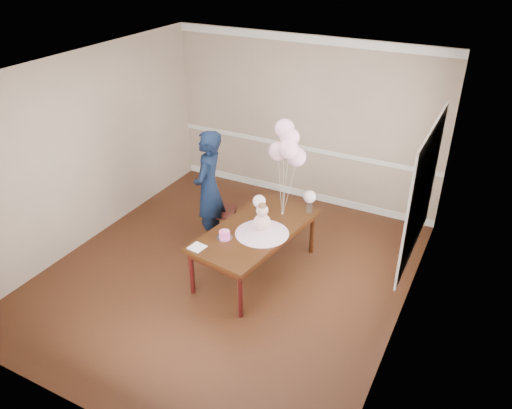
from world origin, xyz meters
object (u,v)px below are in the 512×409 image
at_px(dining_table_top, 255,230).
at_px(birthday_cake, 225,234).
at_px(dining_chair_seat, 221,211).
at_px(woman, 209,189).

relative_size(dining_table_top, birthday_cake, 13.33).
relative_size(dining_chair_seat, woman, 0.24).
xyz_separation_m(birthday_cake, woman, (-0.70, 0.75, 0.13)).
bearing_deg(dining_chair_seat, woman, -135.76).
bearing_deg(dining_table_top, dining_chair_seat, 155.88).
xyz_separation_m(dining_chair_seat, woman, (-0.08, -0.17, 0.43)).
xyz_separation_m(birthday_cake, dining_chair_seat, (-0.62, 0.92, -0.30)).
height_order(dining_table_top, dining_chair_seat, dining_table_top).
bearing_deg(dining_chair_seat, birthday_cake, -76.04).
xyz_separation_m(dining_table_top, birthday_cake, (-0.24, -0.38, 0.08)).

